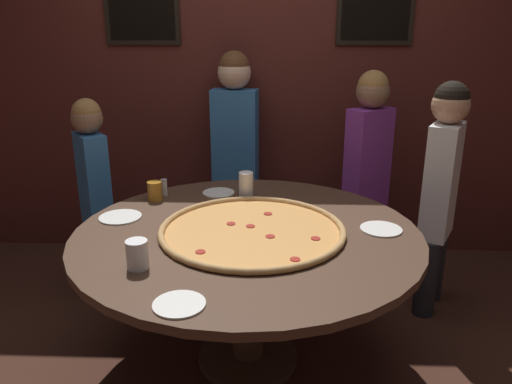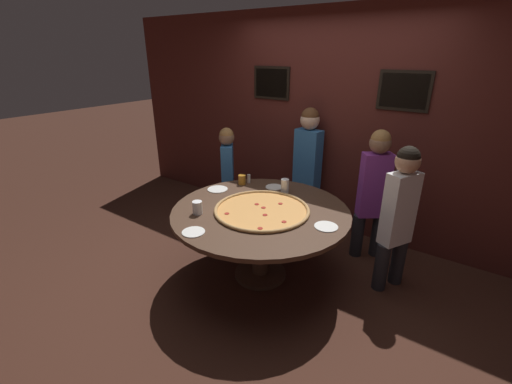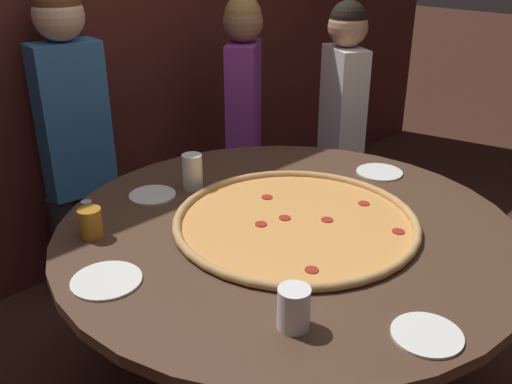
% 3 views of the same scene
% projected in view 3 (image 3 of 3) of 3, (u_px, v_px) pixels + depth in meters
% --- Properties ---
extents(ground_plane, '(24.00, 24.00, 0.00)m').
position_uv_depth(ground_plane, '(283.00, 381.00, 2.39)').
color(ground_plane, '#422319').
extents(back_wall, '(6.40, 0.08, 2.60)m').
position_uv_depth(back_wall, '(70.00, 24.00, 2.76)').
color(back_wall, '#4C1E19').
rests_on(back_wall, ground_plane).
extents(dining_table, '(1.68, 1.68, 0.74)m').
position_uv_depth(dining_table, '(287.00, 253.00, 2.13)').
color(dining_table, '#4C3323').
rests_on(dining_table, ground_plane).
extents(giant_pizza, '(0.90, 0.90, 0.03)m').
position_uv_depth(giant_pizza, '(296.00, 221.00, 2.08)').
color(giant_pizza, '#E0994C').
rests_on(giant_pizza, dining_table).
extents(drink_cup_near_right, '(0.09, 0.09, 0.12)m').
position_uv_depth(drink_cup_near_right, '(294.00, 308.00, 1.52)').
color(drink_cup_near_right, white).
rests_on(drink_cup_near_right, dining_table).
extents(drink_cup_beside_pizza, '(0.08, 0.08, 0.15)m').
position_uv_depth(drink_cup_beside_pizza, '(192.00, 172.00, 2.34)').
color(drink_cup_beside_pizza, white).
rests_on(drink_cup_beside_pizza, dining_table).
extents(drink_cup_by_shaker, '(0.08, 0.08, 0.11)m').
position_uv_depth(drink_cup_by_shaker, '(91.00, 223.00, 1.98)').
color(drink_cup_by_shaker, '#BC7A23').
rests_on(drink_cup_by_shaker, dining_table).
extents(white_plate_far_back, '(0.22, 0.22, 0.01)m').
position_uv_depth(white_plate_far_back, '(107.00, 280.00, 1.74)').
color(white_plate_far_back, white).
rests_on(white_plate_far_back, dining_table).
extents(white_plate_beside_cup, '(0.19, 0.19, 0.01)m').
position_uv_depth(white_plate_beside_cup, '(152.00, 195.00, 2.30)').
color(white_plate_beside_cup, white).
rests_on(white_plate_beside_cup, dining_table).
extents(white_plate_left_side, '(0.20, 0.20, 0.01)m').
position_uv_depth(white_plate_left_side, '(379.00, 172.00, 2.52)').
color(white_plate_left_side, white).
rests_on(white_plate_left_side, dining_table).
extents(white_plate_near_front, '(0.19, 0.19, 0.01)m').
position_uv_depth(white_plate_near_front, '(427.00, 335.00, 1.51)').
color(white_plate_near_front, white).
rests_on(white_plate_near_front, dining_table).
extents(condiment_shaker, '(0.04, 0.04, 0.10)m').
position_uv_depth(condiment_shaker, '(88.00, 213.00, 2.05)').
color(condiment_shaker, silver).
rests_on(condiment_shaker, dining_table).
extents(diner_centre_back, '(0.28, 0.37, 1.40)m').
position_uv_depth(diner_centre_back, '(342.00, 115.00, 3.14)').
color(diner_centre_back, '#232328').
rests_on(diner_centre_back, ground_plane).
extents(diner_far_left, '(0.36, 0.31, 1.42)m').
position_uv_depth(diner_far_left, '(244.00, 110.00, 3.17)').
color(diner_far_left, '#232328').
rests_on(diner_far_left, ground_plane).
extents(diner_side_right, '(0.39, 0.23, 1.52)m').
position_uv_depth(diner_side_right, '(74.00, 127.00, 2.72)').
color(diner_side_right, '#232328').
rests_on(diner_side_right, ground_plane).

